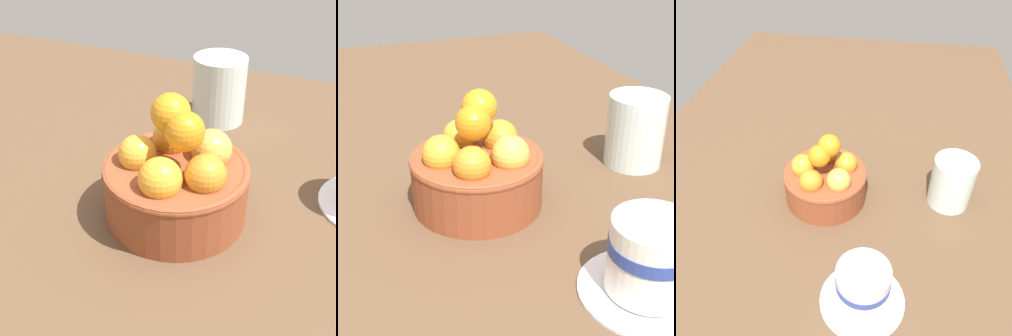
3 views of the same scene
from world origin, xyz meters
TOP-DOWN VIEW (x-y plane):
  - ground_plane at (0.00, 0.00)cm, footprint 155.72×85.29cm
  - terracotta_bowl at (-0.02, -0.01)cm, footprint 14.89×14.89cm
  - coffee_cup at (-19.65, -9.34)cm, footprint 12.18×12.18cm
  - water_glass at (2.65, -22.34)cm, footprint 7.47×7.47cm

SIDE VIEW (x-z plane):
  - ground_plane at x=0.00cm, z-range -3.93..0.00cm
  - coffee_cup at x=-19.65cm, z-range -0.19..7.31cm
  - terracotta_bowl at x=-0.02cm, z-range -2.19..11.16cm
  - water_glass at x=2.65cm, z-range 0.00..9.36cm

